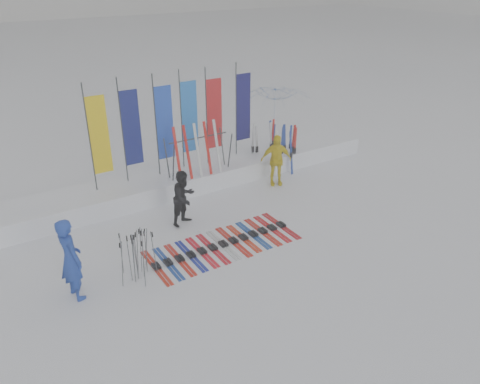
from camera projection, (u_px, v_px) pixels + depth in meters
ground at (267, 252)px, 12.03m from camera, size 120.00×120.00×0.00m
snow_bank at (186, 179)px, 15.39m from camera, size 14.00×1.60×0.60m
person_blue at (71, 259)px, 10.02m from camera, size 0.60×0.79×1.95m
person_black at (184, 198)px, 13.02m from camera, size 0.95×0.85×1.60m
person_yellow at (276, 160)px, 15.35m from camera, size 1.10×0.82×1.73m
tent_canopy at (276, 116)px, 18.47m from camera, size 3.38×3.42×2.46m
ski_row at (223, 244)px, 12.29m from camera, size 3.96×1.69×0.07m
pole_cluster at (137, 256)px, 10.81m from camera, size 0.88×0.79×1.25m
feather_flags at (176, 121)px, 14.64m from camera, size 5.63×0.27×3.20m
ski_rack at (199, 150)px, 14.75m from camera, size 2.04×0.80×1.23m
upright_skis at (277, 147)px, 16.60m from camera, size 1.52×1.22×1.70m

